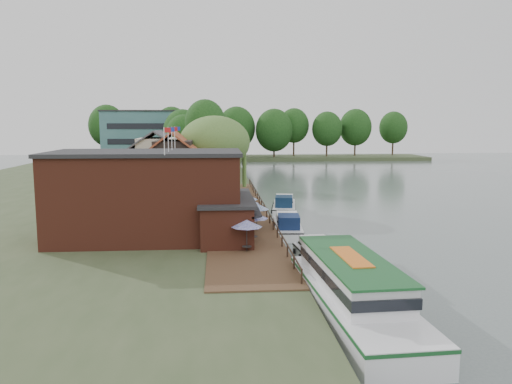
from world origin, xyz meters
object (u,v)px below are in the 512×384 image
object	(u,v)px
umbrella_3	(247,210)
cruiser_2	(284,203)
cottage_a	(174,170)
hotel_block	(164,139)
tour_boat	(354,288)
pub	(171,195)
umbrella_1	(253,226)
cottage_b	(158,164)
cruiser_0	(322,252)
swan	(357,288)
umbrella_0	(247,236)
umbrella_2	(257,216)
cottage_c	(192,159)
umbrella_4	(247,206)
willow	(215,159)
cruiser_1	(288,223)

from	to	relation	value
umbrella_3	cruiser_2	bearing A→B (deg)	66.00
cruiser_2	cottage_a	bearing A→B (deg)	-162.51
hotel_block	tour_boat	bearing A→B (deg)	-77.51
pub	cruiser_2	bearing A→B (deg)	55.51
pub	umbrella_1	size ratio (longest dim) A/B	8.35
cottage_b	cruiser_0	distance (m)	34.71
pub	tour_boat	xyz separation A→B (m)	(11.16, -15.52, -3.03)
cottage_a	swan	size ratio (longest dim) A/B	19.55
hotel_block	cottage_a	bearing A→B (deg)	-82.87
cottage_a	umbrella_0	size ratio (longest dim) A/B	3.62
cottage_b	umbrella_2	xyz separation A→B (m)	(11.24, -22.71, -2.96)
umbrella_0	hotel_block	bearing A→B (deg)	100.35
cruiser_2	tour_boat	bearing A→B (deg)	-82.30
cottage_c	cruiser_2	distance (m)	21.05
pub	umbrella_2	xyz separation A→B (m)	(7.24, 2.29, -2.36)
umbrella_4	swan	xyz separation A→B (m)	(5.73, -19.59, -2.07)
cottage_b	willow	world-z (taller)	willow
umbrella_4	cruiser_1	bearing A→B (deg)	-37.71
cottage_b	cruiser_1	world-z (taller)	cottage_b
cottage_a	cruiser_0	world-z (taller)	cottage_a
umbrella_2	cruiser_1	bearing A→B (deg)	42.25
hotel_block	umbrella_4	distance (m)	64.85
swan	cottage_b	bearing A→B (deg)	114.28
willow	cruiser_1	bearing A→B (deg)	-64.89
cottage_b	umbrella_3	distance (m)	22.30
hotel_block	cruiser_1	distance (m)	68.61
umbrella_0	pub	bearing A→B (deg)	138.61
cottage_c	umbrella_0	distance (m)	39.77
pub	cottage_a	distance (m)	15.05
willow	swan	size ratio (longest dim) A/B	23.69
willow	umbrella_3	xyz separation A→B (m)	(3.10, -14.40, -3.93)
pub	cruiser_0	xyz separation A→B (m)	(11.42, -5.82, -3.59)
umbrella_2	umbrella_0	bearing A→B (deg)	-99.99
umbrella_1	cruiser_0	bearing A→B (deg)	-38.54
cottage_b	cruiser_0	size ratio (longest dim) A/B	1.07
umbrella_1	cottage_a	bearing A→B (deg)	114.17
umbrella_0	umbrella_2	size ratio (longest dim) A/B	1.00
umbrella_4	tour_boat	world-z (taller)	umbrella_4
cruiser_2	umbrella_1	bearing A→B (deg)	-96.25
cottage_b	tour_boat	xyz separation A→B (m)	(15.16, -40.52, -3.63)
pub	umbrella_1	bearing A→B (deg)	-16.84
cottage_c	willow	xyz separation A→B (m)	(3.50, -14.00, 0.96)
umbrella_4	cruiser_0	size ratio (longest dim) A/B	0.27
cruiser_0	tour_boat	bearing A→B (deg)	-97.14
umbrella_0	swan	size ratio (longest dim) A/B	5.40
cottage_b	cruiser_0	world-z (taller)	cottage_b
umbrella_2	umbrella_4	world-z (taller)	same
umbrella_3	cruiser_0	size ratio (longest dim) A/B	0.27
umbrella_2	cruiser_0	world-z (taller)	umbrella_2
umbrella_0	umbrella_3	size ratio (longest dim) A/B	1.00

